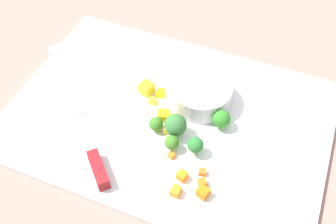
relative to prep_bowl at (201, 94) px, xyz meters
The scene contains 21 objects.
ground_plane 0.07m from the prep_bowl, 127.85° to the right, with size 4.00×4.00×0.00m, color gray.
cutting_board 0.07m from the prep_bowl, 127.85° to the right, with size 0.55×0.39×0.01m, color white.
prep_bowl is the anchor object (origin of this frame).
chef_knife 0.21m from the prep_bowl, 136.24° to the right, with size 0.27×0.27×0.02m.
carrot_dice_0 0.19m from the prep_bowl, 81.80° to the right, with size 0.01×0.02×0.01m, color orange.
carrot_dice_1 0.15m from the prep_bowl, 69.48° to the right, with size 0.01×0.01×0.01m, color orange.
carrot_dice_2 0.16m from the prep_bowl, 80.68° to the right, with size 0.01×0.01×0.01m, color orange.
carrot_dice_3 0.17m from the prep_bowl, 69.68° to the right, with size 0.01×0.01×0.01m, color orange.
carrot_dice_4 0.19m from the prep_bowl, 69.51° to the right, with size 0.02×0.02×0.02m, color orange.
carrot_dice_5 0.13m from the prep_bowl, 91.46° to the right, with size 0.01×0.01×0.01m, color orange.
pepper_dice_0 0.09m from the prep_bowl, 154.84° to the right, with size 0.01×0.01×0.01m, color yellow.
pepper_dice_1 0.08m from the prep_bowl, 126.81° to the right, with size 0.02×0.02×0.02m, color yellow.
pepper_dice_2 0.07m from the prep_bowl, 169.07° to the right, with size 0.02×0.01×0.01m, color yellow.
pepper_dice_3 0.10m from the prep_bowl, behind, with size 0.02×0.02×0.02m, color yellow.
pepper_dice_4 0.07m from the prep_bowl, 116.82° to the right, with size 0.01×0.01×0.01m, color yellow.
pepper_dice_5 0.09m from the prep_bowl, 108.21° to the right, with size 0.01×0.01×0.01m, color yellow.
broccoli_floret_0 0.11m from the prep_bowl, 75.12° to the right, with size 0.03×0.03×0.04m.
broccoli_floret_1 0.10m from the prep_bowl, 118.31° to the right, with size 0.02×0.02×0.03m.
broccoli_floret_2 0.12m from the prep_bowl, 94.45° to the right, with size 0.02×0.02×0.03m.
broccoli_floret_3 0.09m from the prep_bowl, 99.37° to the right, with size 0.04×0.04×0.04m.
broccoli_floret_4 0.07m from the prep_bowl, 38.90° to the right, with size 0.03×0.03×0.04m.
Camera 1 is at (0.17, -0.42, 0.57)m, focal length 43.59 mm.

